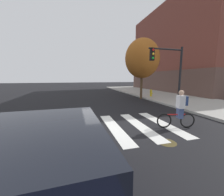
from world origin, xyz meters
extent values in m
plane|color=black|center=(0.00, 0.00, 0.00)|extent=(120.00, 120.00, 0.00)
cube|color=silver|center=(-3.55, 0.00, 0.01)|extent=(0.55, 3.90, 0.01)
cube|color=silver|center=(-2.34, 0.00, 0.01)|extent=(0.55, 3.90, 0.01)
cube|color=silver|center=(-1.12, 0.00, 0.01)|extent=(0.55, 3.90, 0.01)
cube|color=silver|center=(0.10, 0.00, 0.01)|extent=(0.55, 3.90, 0.01)
cube|color=silver|center=(1.31, 0.00, 0.01)|extent=(0.55, 3.90, 0.01)
cube|color=silver|center=(2.53, 0.00, 0.01)|extent=(0.55, 3.90, 0.01)
cylinder|color=#473D1E|center=(1.45, -1.89, 0.00)|extent=(0.64, 0.64, 0.01)
cube|color=navy|center=(-2.06, -3.70, 0.69)|extent=(1.96, 4.64, 0.70)
cube|color=black|center=(-2.06, -3.85, 1.31)|extent=(1.70, 2.24, 0.55)
cylinder|color=black|center=(-3.06, -2.25, 0.34)|extent=(0.26, 0.69, 0.68)
cylinder|color=black|center=(-1.14, -2.21, 0.34)|extent=(0.26, 0.69, 0.68)
torus|color=black|center=(3.25, -0.87, 0.33)|extent=(0.66, 0.22, 0.66)
torus|color=black|center=(2.23, -0.61, 0.33)|extent=(0.66, 0.22, 0.66)
cylinder|color=red|center=(2.74, -0.74, 0.61)|extent=(0.88, 0.26, 0.05)
cylinder|color=red|center=(2.90, -0.78, 0.68)|extent=(0.04, 0.04, 0.45)
cube|color=#384772|center=(2.90, -0.78, 0.73)|extent=(0.26, 0.32, 0.56)
cube|color=silver|center=(2.90, -0.78, 1.18)|extent=(0.32, 0.41, 0.56)
sphere|color=tan|center=(2.90, -0.78, 1.58)|extent=(0.22, 0.22, 0.22)
cube|color=navy|center=(3.07, -0.82, 1.23)|extent=(0.22, 0.31, 0.40)
cylinder|color=black|center=(5.29, 2.10, 2.10)|extent=(0.14, 0.14, 4.20)
cylinder|color=black|center=(4.09, 2.10, 4.00)|extent=(2.40, 0.10, 0.10)
cube|color=black|center=(3.13, 2.10, 3.65)|extent=(0.24, 0.20, 0.76)
sphere|color=red|center=(3.13, 1.99, 3.89)|extent=(0.14, 0.14, 0.14)
sphere|color=gold|center=(3.13, 1.99, 3.65)|extent=(0.14, 0.14, 0.14)
sphere|color=green|center=(3.13, 1.99, 3.41)|extent=(0.14, 0.14, 0.14)
cylinder|color=gold|center=(6.66, 7.89, 0.47)|extent=(0.22, 0.22, 0.65)
sphere|color=gold|center=(6.66, 7.89, 0.84)|extent=(0.18, 0.18, 0.18)
cylinder|color=gold|center=(6.82, 7.89, 0.51)|extent=(0.12, 0.09, 0.09)
cylinder|color=#4C3823|center=(5.23, 7.45, 1.39)|extent=(0.24, 0.24, 2.77)
ellipsoid|color=#A5591E|center=(5.23, 7.45, 4.16)|extent=(3.45, 3.45, 3.97)
cube|color=brown|center=(18.88, 13.84, 1.60)|extent=(14.98, 18.62, 3.20)
cube|color=brown|center=(18.88, 13.84, 8.17)|extent=(14.69, 18.24, 9.93)
camera|label=1|loc=(-1.59, -5.74, 2.23)|focal=22.25mm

